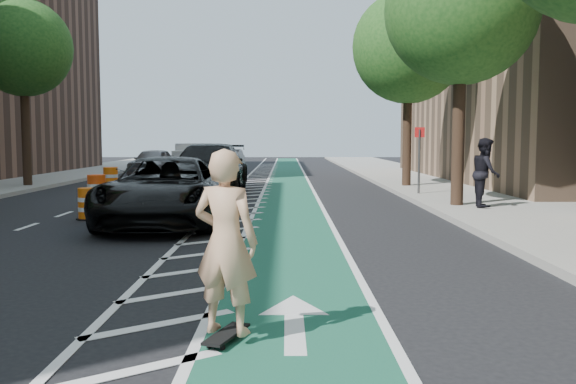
{
  "coord_description": "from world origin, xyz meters",
  "views": [
    {
      "loc": [
        2.91,
        -9.43,
        2.07
      ],
      "look_at": [
        2.94,
        1.68,
        1.1
      ],
      "focal_mm": 38.0,
      "sensor_mm": 36.0,
      "label": 1
    }
  ],
  "objects_px": {
    "suv_far": "(209,169)",
    "skateboarder": "(226,242)",
    "suv_near": "(167,191)",
    "barrel_a": "(88,205)"
  },
  "relations": [
    {
      "from": "suv_near",
      "to": "suv_far",
      "type": "bearing_deg",
      "value": 89.0
    },
    {
      "from": "skateboarder",
      "to": "barrel_a",
      "type": "height_order",
      "value": "skateboarder"
    },
    {
      "from": "skateboarder",
      "to": "barrel_a",
      "type": "distance_m",
      "value": 10.54
    },
    {
      "from": "suv_far",
      "to": "skateboarder",
      "type": "bearing_deg",
      "value": -82.22
    },
    {
      "from": "suv_far",
      "to": "barrel_a",
      "type": "distance_m",
      "value": 7.67
    },
    {
      "from": "skateboarder",
      "to": "suv_far",
      "type": "relative_size",
      "value": 0.29
    },
    {
      "from": "suv_near",
      "to": "barrel_a",
      "type": "relative_size",
      "value": 7.2
    },
    {
      "from": "suv_far",
      "to": "barrel_a",
      "type": "height_order",
      "value": "suv_far"
    },
    {
      "from": "skateboarder",
      "to": "suv_near",
      "type": "height_order",
      "value": "skateboarder"
    },
    {
      "from": "skateboarder",
      "to": "suv_far",
      "type": "bearing_deg",
      "value": -62.41
    }
  ]
}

